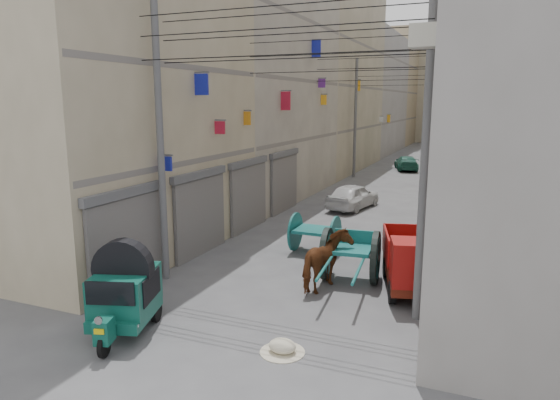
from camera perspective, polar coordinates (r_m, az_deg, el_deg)
The scene contains 17 objects.
building_row_left at distance 41.83m, azimuth 4.83°, elevation 12.92°, with size 8.00×62.00×14.00m.
building_row_right at distance 39.91m, azimuth 27.74°, elevation 11.80°, with size 8.00×62.00×14.00m.
end_cap_building at distance 71.82m, azimuth 19.17°, elevation 11.62°, with size 22.00×10.00×13.00m, color #B1A38B.
shutters_left at distance 18.64m, azimuth -6.05°, elevation -0.15°, with size 0.18×14.40×2.88m.
signboards at distance 27.79m, azimuth 12.56°, elevation 7.38°, with size 8.22×40.52×5.67m.
ac_units at distance 13.57m, azimuth 18.20°, elevation 20.44°, with size 0.70×6.55×3.35m.
utility_poles at distance 23.19m, azimuth 10.55°, elevation 8.18°, with size 7.40×22.20×8.00m.
overhead_cables at distance 20.70m, azimuth 9.24°, elevation 15.56°, with size 7.40×22.52×1.12m.
auto_rickshaw at distance 11.87m, azimuth -17.35°, elevation -9.88°, with size 1.79×2.41×1.64m.
tonga_cart at distance 14.61m, azimuth 8.08°, elevation -6.19°, with size 1.73×3.50×1.53m.
mini_truck at distance 13.88m, azimuth 14.99°, elevation -7.31°, with size 2.10×3.28×1.71m.
second_cart at distance 17.20m, azimuth 4.01°, elevation -3.72°, with size 1.53×1.36×1.35m.
feed_sack at distance 10.77m, azimuth 0.27°, elevation -16.34°, with size 0.59×0.47×0.29m, color beige.
horse at distance 13.91m, azimuth 5.33°, elevation -6.99°, with size 0.86×1.90×1.60m, color brown.
distant_car_white at distance 24.58m, azimuth 8.35°, elevation 0.46°, with size 1.46×3.63×1.24m, color silver.
distant_car_grey at distance 41.98m, azimuth 18.46°, elevation 4.40°, with size 1.31×3.76×1.24m, color slate.
distant_car_green at distance 39.47m, azimuth 14.24°, elevation 4.12°, with size 1.51×3.72×1.08m, color #1F5B4A.
Camera 1 is at (4.91, -5.64, 5.11)m, focal length 32.00 mm.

